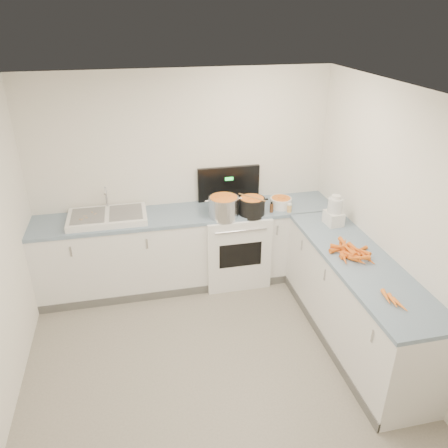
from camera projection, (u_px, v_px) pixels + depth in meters
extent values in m
cube|color=white|center=(189.00, 249.00, 5.27)|extent=(3.50, 0.60, 0.90)
cube|color=#7790A9|center=(188.00, 214.00, 5.06)|extent=(3.50, 0.62, 0.04)
cube|color=white|center=(354.00, 302.00, 4.33)|extent=(0.60, 2.20, 0.90)
cube|color=#7790A9|center=(361.00, 261.00, 4.12)|extent=(0.62, 2.20, 0.04)
cube|color=white|center=(234.00, 245.00, 5.35)|extent=(0.76, 0.65, 0.90)
cube|color=black|center=(229.00, 183.00, 5.31)|extent=(0.76, 0.05, 0.42)
cube|color=white|center=(108.00, 217.00, 4.86)|extent=(0.86, 0.52, 0.07)
cube|color=slate|center=(88.00, 216.00, 4.81)|extent=(0.36, 0.42, 0.01)
cube|color=slate|center=(126.00, 212.00, 4.89)|extent=(0.36, 0.42, 0.01)
cylinder|color=silver|center=(106.00, 197.00, 4.99)|extent=(0.03, 0.03, 0.24)
cylinder|color=silver|center=(224.00, 207.00, 4.92)|extent=(0.42, 0.42, 0.25)
cylinder|color=black|center=(252.00, 207.00, 4.99)|extent=(0.35, 0.35, 0.21)
cylinder|color=#AD7A47|center=(252.00, 197.00, 4.94)|extent=(0.25, 0.29, 0.02)
cylinder|color=white|center=(281.00, 203.00, 5.16)|extent=(0.29, 0.29, 0.12)
cylinder|color=#593319|center=(272.00, 208.00, 5.04)|extent=(0.04, 0.04, 0.10)
cylinder|color=#E5B266|center=(289.00, 209.00, 5.04)|extent=(0.05, 0.05, 0.09)
cube|color=white|center=(334.00, 218.00, 4.75)|extent=(0.18, 0.21, 0.15)
cylinder|color=silver|center=(335.00, 205.00, 4.68)|extent=(0.16, 0.16, 0.16)
cylinder|color=white|center=(336.00, 197.00, 4.63)|extent=(0.09, 0.09, 0.04)
cone|color=orange|center=(346.00, 250.00, 4.24)|extent=(0.19, 0.05, 0.04)
cone|color=orange|center=(357.00, 260.00, 4.05)|extent=(0.13, 0.17, 0.05)
cone|color=orange|center=(349.00, 256.00, 4.13)|extent=(0.18, 0.07, 0.05)
cone|color=orange|center=(348.00, 256.00, 4.14)|extent=(0.12, 0.18, 0.04)
cone|color=orange|center=(340.00, 246.00, 4.30)|extent=(0.12, 0.17, 0.04)
cone|color=orange|center=(352.00, 255.00, 4.15)|extent=(0.16, 0.15, 0.04)
cone|color=orange|center=(342.00, 253.00, 4.17)|extent=(0.15, 0.14, 0.05)
cone|color=orange|center=(350.00, 254.00, 4.16)|extent=(0.19, 0.15, 0.05)
cone|color=orange|center=(344.00, 258.00, 4.08)|extent=(0.10, 0.21, 0.05)
cone|color=orange|center=(348.00, 252.00, 4.18)|extent=(0.20, 0.12, 0.05)
cone|color=orange|center=(368.00, 259.00, 4.08)|extent=(0.08, 0.21, 0.05)
cone|color=orange|center=(337.00, 250.00, 4.22)|extent=(0.17, 0.07, 0.05)
cone|color=orange|center=(360.00, 249.00, 4.24)|extent=(0.17, 0.09, 0.04)
cone|color=orange|center=(363.00, 251.00, 4.15)|extent=(0.12, 0.17, 0.05)
cone|color=orange|center=(355.00, 248.00, 4.19)|extent=(0.09, 0.19, 0.05)
cone|color=orange|center=(339.00, 247.00, 4.22)|extent=(0.18, 0.12, 0.05)
cone|color=orange|center=(344.00, 243.00, 4.27)|extent=(0.05, 0.19, 0.05)
cone|color=orange|center=(350.00, 250.00, 4.14)|extent=(0.06, 0.18, 0.04)
cone|color=orange|center=(351.00, 255.00, 4.09)|extent=(0.16, 0.20, 0.05)
cone|color=orange|center=(353.00, 250.00, 4.19)|extent=(0.05, 0.21, 0.04)
cone|color=orange|center=(344.00, 244.00, 4.28)|extent=(0.14, 0.18, 0.04)
cone|color=orange|center=(360.00, 258.00, 4.03)|extent=(0.20, 0.07, 0.05)
cone|color=orange|center=(349.00, 250.00, 4.14)|extent=(0.08, 0.20, 0.05)
cone|color=orange|center=(400.00, 305.00, 3.45)|extent=(0.06, 0.18, 0.04)
cone|color=orange|center=(393.00, 301.00, 3.50)|extent=(0.07, 0.17, 0.04)
cone|color=orange|center=(386.00, 297.00, 3.55)|extent=(0.08, 0.18, 0.04)
cube|color=tan|center=(80.00, 220.00, 4.70)|extent=(0.03, 0.04, 0.00)
cube|color=tan|center=(82.00, 219.00, 4.72)|extent=(0.03, 0.04, 0.00)
cube|color=tan|center=(81.00, 216.00, 4.79)|extent=(0.02, 0.05, 0.00)
cube|color=tan|center=(92.00, 212.00, 4.88)|extent=(0.02, 0.03, 0.00)
cube|color=tan|center=(88.00, 213.00, 4.87)|extent=(0.03, 0.05, 0.00)
cube|color=tan|center=(79.00, 218.00, 4.74)|extent=(0.03, 0.04, 0.00)
cube|color=tan|center=(97.00, 211.00, 4.93)|extent=(0.04, 0.04, 0.00)
cube|color=tan|center=(97.00, 216.00, 4.79)|extent=(0.02, 0.05, 0.00)
cube|color=tan|center=(95.00, 214.00, 4.84)|extent=(0.03, 0.05, 0.00)
cube|color=tan|center=(85.00, 216.00, 4.79)|extent=(0.05, 0.02, 0.00)
cube|color=tan|center=(86.00, 218.00, 4.74)|extent=(0.03, 0.02, 0.00)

